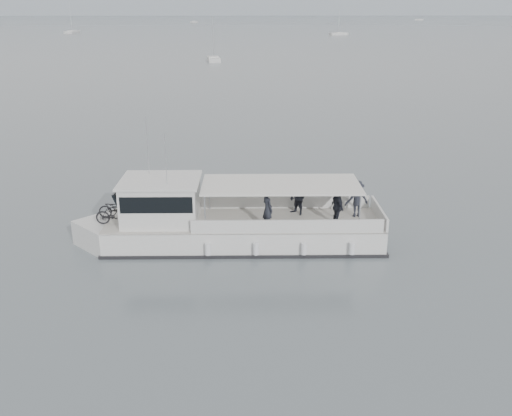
{
  "coord_description": "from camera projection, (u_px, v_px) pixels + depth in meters",
  "views": [
    {
      "loc": [
        3.32,
        -21.34,
        9.63
      ],
      "look_at": [
        3.97,
        1.08,
        1.6
      ],
      "focal_mm": 40.0,
      "sensor_mm": 36.0,
      "label": 1
    }
  ],
  "objects": [
    {
      "name": "ground",
      "position": [
        160.0,
        255.0,
        23.24
      ],
      "size": [
        1400.0,
        1400.0,
        0.0
      ],
      "primitive_type": "plane",
      "color": "#515B5F",
      "rests_on": "ground"
    },
    {
      "name": "tour_boat",
      "position": [
        217.0,
        224.0,
        24.04
      ],
      "size": [
        13.15,
        3.55,
        5.5
      ],
      "rotation": [
        0.0,
        0.0,
        -0.02
      ],
      "color": "silver",
      "rests_on": "ground"
    },
    {
      "name": "moored_fleet",
      "position": [
        139.0,
        32.0,
        202.72
      ],
      "size": [
        454.39,
        346.59,
        10.49
      ],
      "color": "silver",
      "rests_on": "ground"
    }
  ]
}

